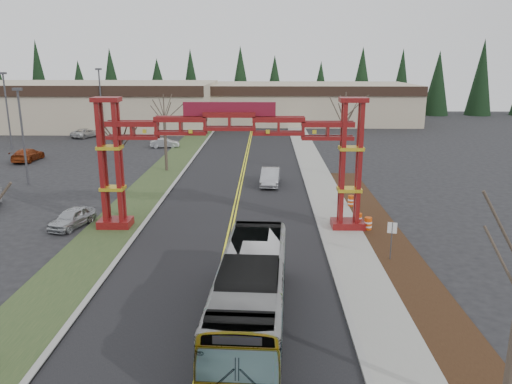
{
  "coord_description": "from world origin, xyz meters",
  "views": [
    {
      "loc": [
        2.42,
        -14.55,
        11.22
      ],
      "look_at": [
        1.78,
        15.55,
        3.24
      ],
      "focal_mm": 35.0,
      "sensor_mm": 36.0,
      "label": 1
    }
  ],
  "objects_px": {
    "street_sign": "(392,233)",
    "gateway_arch": "(230,142)",
    "parked_car_near_a": "(72,218)",
    "bare_tree_median_mid": "(120,144)",
    "silver_sedan": "(270,177)",
    "light_pole_near": "(22,130)",
    "retail_building_west": "(79,105)",
    "light_pole_mid": "(7,105)",
    "parked_car_far_a": "(165,143)",
    "light_pole_far": "(101,97)",
    "barrel_south": "(368,224)",
    "barrel_north": "(351,201)",
    "bare_tree_median_far": "(164,114)",
    "barrel_mid": "(358,220)",
    "retail_building_east": "(307,103)",
    "parked_car_mid_a": "(28,155)",
    "transit_bus": "(251,293)",
    "bare_tree_right_far": "(345,116)",
    "parked_car_far_b": "(86,133)"
  },
  "relations": [
    {
      "from": "retail_building_west",
      "to": "light_pole_mid",
      "type": "bearing_deg",
      "value": -91.78
    },
    {
      "from": "parked_car_near_a",
      "to": "parked_car_far_b",
      "type": "bearing_deg",
      "value": 123.99
    },
    {
      "from": "street_sign",
      "to": "gateway_arch",
      "type": "bearing_deg",
      "value": 149.75
    },
    {
      "from": "parked_car_far_b",
      "to": "barrel_mid",
      "type": "relative_size",
      "value": 5.13
    },
    {
      "from": "light_pole_mid",
      "to": "barrel_north",
      "type": "relative_size",
      "value": 10.31
    },
    {
      "from": "transit_bus",
      "to": "light_pole_far",
      "type": "xyz_separation_m",
      "value": [
        -24.23,
        55.74,
        4.19
      ]
    },
    {
      "from": "retail_building_east",
      "to": "bare_tree_median_far",
      "type": "relative_size",
      "value": 4.81
    },
    {
      "from": "light_pole_mid",
      "to": "parked_car_far_b",
      "type": "bearing_deg",
      "value": 59.38
    },
    {
      "from": "light_pole_mid",
      "to": "gateway_arch",
      "type": "bearing_deg",
      "value": -45.2
    },
    {
      "from": "parked_car_mid_a",
      "to": "barrel_north",
      "type": "height_order",
      "value": "parked_car_mid_a"
    },
    {
      "from": "retail_building_west",
      "to": "gateway_arch",
      "type": "bearing_deg",
      "value": -60.93
    },
    {
      "from": "light_pole_near",
      "to": "gateway_arch",
      "type": "bearing_deg",
      "value": -31.3
    },
    {
      "from": "parked_car_near_a",
      "to": "parked_car_mid_a",
      "type": "xyz_separation_m",
      "value": [
        -13.91,
        23.08,
        0.06
      ]
    },
    {
      "from": "retail_building_west",
      "to": "retail_building_east",
      "type": "bearing_deg",
      "value": 11.31
    },
    {
      "from": "bare_tree_right_far",
      "to": "barrel_north",
      "type": "relative_size",
      "value": 8.73
    },
    {
      "from": "bare_tree_median_far",
      "to": "barrel_mid",
      "type": "relative_size",
      "value": 8.39
    },
    {
      "from": "light_pole_far",
      "to": "barrel_south",
      "type": "bearing_deg",
      "value": -53.56
    },
    {
      "from": "transit_bus",
      "to": "parked_car_mid_a",
      "type": "height_order",
      "value": "transit_bus"
    },
    {
      "from": "light_pole_mid",
      "to": "barrel_north",
      "type": "bearing_deg",
      "value": -32.84
    },
    {
      "from": "parked_car_mid_a",
      "to": "light_pole_far",
      "type": "height_order",
      "value": "light_pole_far"
    },
    {
      "from": "bare_tree_median_mid",
      "to": "bare_tree_right_far",
      "type": "distance_m",
      "value": 22.66
    },
    {
      "from": "parked_car_mid_a",
      "to": "silver_sedan",
      "type": "bearing_deg",
      "value": 159.55
    },
    {
      "from": "bare_tree_median_far",
      "to": "barrel_south",
      "type": "distance_m",
      "value": 25.97
    },
    {
      "from": "retail_building_west",
      "to": "light_pole_far",
      "type": "distance_m",
      "value": 13.81
    },
    {
      "from": "silver_sedan",
      "to": "bare_tree_median_far",
      "type": "xyz_separation_m",
      "value": [
        -10.78,
        5.86,
        5.09
      ]
    },
    {
      "from": "parked_car_far_b",
      "to": "barrel_mid",
      "type": "xyz_separation_m",
      "value": [
        33.44,
        -40.66,
        -0.2
      ]
    },
    {
      "from": "retail_building_west",
      "to": "barrel_mid",
      "type": "bearing_deg",
      "value": -53.96
    },
    {
      "from": "parked_car_far_a",
      "to": "light_pole_mid",
      "type": "relative_size",
      "value": 0.38
    },
    {
      "from": "retail_building_east",
      "to": "bare_tree_median_far",
      "type": "distance_m",
      "value": 47.38
    },
    {
      "from": "light_pole_far",
      "to": "barrel_mid",
      "type": "distance_m",
      "value": 52.63
    },
    {
      "from": "retail_building_east",
      "to": "parked_car_mid_a",
      "type": "xyz_separation_m",
      "value": [
        -34.91,
        -38.88,
        -2.78
      ]
    },
    {
      "from": "retail_building_east",
      "to": "silver_sedan",
      "type": "bearing_deg",
      "value": -98.28
    },
    {
      "from": "bare_tree_median_mid",
      "to": "barrel_south",
      "type": "bearing_deg",
      "value": -8.87
    },
    {
      "from": "gateway_arch",
      "to": "bare_tree_median_far",
      "type": "height_order",
      "value": "gateway_arch"
    },
    {
      "from": "bare_tree_median_mid",
      "to": "light_pole_far",
      "type": "distance_m",
      "value": 42.8
    },
    {
      "from": "light_pole_near",
      "to": "light_pole_far",
      "type": "height_order",
      "value": "light_pole_far"
    },
    {
      "from": "parked_car_near_a",
      "to": "parked_car_far_a",
      "type": "bearing_deg",
      "value": 105.72
    },
    {
      "from": "light_pole_far",
      "to": "barrel_south",
      "type": "distance_m",
      "value": 53.71
    },
    {
      "from": "bare_tree_median_mid",
      "to": "street_sign",
      "type": "bearing_deg",
      "value": -24.16
    },
    {
      "from": "retail_building_west",
      "to": "barrel_north",
      "type": "distance_m",
      "value": 62.55
    },
    {
      "from": "light_pole_far",
      "to": "bare_tree_median_far",
      "type": "bearing_deg",
      "value": -59.4
    },
    {
      "from": "gateway_arch",
      "to": "parked_car_far_b",
      "type": "bearing_deg",
      "value": 120.83
    },
    {
      "from": "gateway_arch",
      "to": "silver_sedan",
      "type": "xyz_separation_m",
      "value": [
        2.78,
        12.33,
        -5.21
      ]
    },
    {
      "from": "parked_car_mid_a",
      "to": "barrel_south",
      "type": "distance_m",
      "value": 41.5
    },
    {
      "from": "silver_sedan",
      "to": "parked_car_far_a",
      "type": "bearing_deg",
      "value": 127.92
    },
    {
      "from": "parked_car_near_a",
      "to": "bare_tree_median_mid",
      "type": "bearing_deg",
      "value": 53.2
    },
    {
      "from": "transit_bus",
      "to": "barrel_south",
      "type": "distance_m",
      "value": 14.84
    },
    {
      "from": "retail_building_east",
      "to": "light_pole_far",
      "type": "xyz_separation_m",
      "value": [
        -32.43,
        -19.36,
        2.31
      ]
    },
    {
      "from": "gateway_arch",
      "to": "bare_tree_median_far",
      "type": "distance_m",
      "value": 19.87
    },
    {
      "from": "silver_sedan",
      "to": "parked_car_far_b",
      "type": "xyz_separation_m",
      "value": [
        -27.4,
        28.92,
        -0.1
      ]
    }
  ]
}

